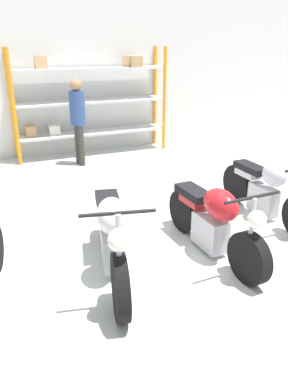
# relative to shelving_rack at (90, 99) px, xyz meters

# --- Properties ---
(ground_plane) EXTENTS (30.00, 30.00, 0.00)m
(ground_plane) POSITION_rel_shelving_rack_xyz_m (-0.51, -4.81, -1.28)
(ground_plane) COLOR silver
(back_wall) EXTENTS (30.00, 0.08, 3.60)m
(back_wall) POSITION_rel_shelving_rack_xyz_m (-0.51, 0.37, 0.52)
(back_wall) COLOR silver
(back_wall) RESTS_ON ground_plane
(shelving_rack) EXTENTS (3.53, 0.63, 2.39)m
(shelving_rack) POSITION_rel_shelving_rack_xyz_m (0.00, 0.00, 0.00)
(shelving_rack) COLOR orange
(shelving_rack) RESTS_ON ground_plane
(motorcycle_white) EXTENTS (0.78, 2.12, 1.10)m
(motorcycle_white) POSITION_rel_shelving_rack_xyz_m (-1.14, -5.00, -0.78)
(motorcycle_white) COLOR black
(motorcycle_white) RESTS_ON ground_plane
(motorcycle_red) EXTENTS (0.70, 1.97, 1.01)m
(motorcycle_red) POSITION_rel_shelving_rack_xyz_m (0.15, -5.03, -0.82)
(motorcycle_red) COLOR black
(motorcycle_red) RESTS_ON ground_plane
(motorcycle_silver) EXTENTS (0.69, 2.05, 1.01)m
(motorcycle_silver) POSITION_rel_shelving_rack_xyz_m (1.43, -4.46, -0.82)
(motorcycle_silver) COLOR black
(motorcycle_silver) RESTS_ON ground_plane
(person_browsing) EXTENTS (0.37, 0.37, 1.79)m
(person_browsing) POSITION_rel_shelving_rack_xyz_m (-0.48, -0.74, -0.21)
(person_browsing) COLOR #38332D
(person_browsing) RESTS_ON ground_plane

